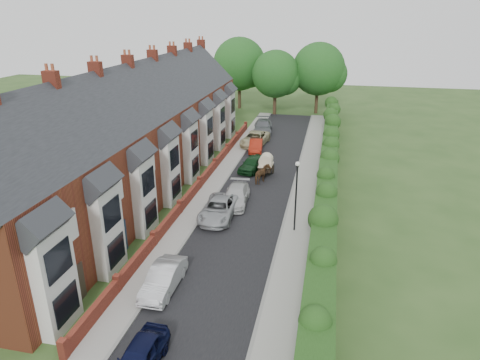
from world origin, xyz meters
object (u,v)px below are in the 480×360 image
at_px(lamppost, 296,188).
at_px(car_grey, 263,126).
at_px(horse_cart, 266,163).
at_px(car_silver_b, 219,209).
at_px(car_red, 256,146).
at_px(horse, 262,175).
at_px(car_silver_a, 164,279).
at_px(car_beige, 255,139).
at_px(car_white, 236,196).
at_px(car_green, 253,164).
at_px(car_navy, 139,358).

height_order(lamppost, car_grey, lamppost).
bearing_deg(horse_cart, car_silver_b, -102.06).
bearing_deg(lamppost, car_silver_b, 170.06).
height_order(car_red, car_grey, car_grey).
bearing_deg(car_silver_b, horse, 73.81).
distance_m(car_silver_a, horse_cart, 18.91).
bearing_deg(car_red, car_beige, 95.89).
xyz_separation_m(car_white, horse_cart, (1.33, 6.82, 0.51)).
bearing_deg(car_beige, car_green, -75.54).
height_order(lamppost, car_beige, lamppost).
relative_size(car_silver_b, car_green, 1.22).
distance_m(lamppost, horse_cart, 11.33).
height_order(horse, horse_cart, horse_cart).
relative_size(car_navy, horse, 2.00).
distance_m(car_silver_a, car_beige, 28.00).
height_order(car_silver_a, car_beige, car_beige).
relative_size(car_silver_b, car_white, 1.08).
bearing_deg(car_grey, car_silver_a, -97.18).
distance_m(car_navy, car_beige, 33.62).
relative_size(car_navy, horse_cart, 1.33).
bearing_deg(car_green, car_red, 111.01).
bearing_deg(car_silver_b, car_beige, 91.19).
bearing_deg(car_white, car_beige, 91.43).
xyz_separation_m(car_silver_b, car_green, (0.61, 10.44, 0.00)).
height_order(car_silver_b, horse_cart, horse_cart).
bearing_deg(car_navy, car_white, 90.50).
distance_m(car_navy, horse, 22.30).
bearing_deg(car_silver_a, car_red, 88.81).
xyz_separation_m(car_silver_a, car_beige, (0.00, 28.00, 0.06)).
relative_size(car_navy, car_green, 0.92).
distance_m(car_beige, horse, 11.68).
relative_size(car_silver_b, car_grey, 0.93).
xyz_separation_m(car_navy, horse_cart, (1.59, 24.31, 0.53)).
distance_m(car_green, car_red, 6.12).
xyz_separation_m(car_navy, car_white, (0.26, 17.49, 0.03)).
height_order(car_red, horse_cart, horse_cart).
height_order(car_silver_a, horse_cart, horse_cart).
bearing_deg(car_beige, car_red, -71.52).
relative_size(horse, horse_cart, 0.67).
xyz_separation_m(car_grey, horse_cart, (2.73, -14.89, 0.40)).
xyz_separation_m(car_silver_b, car_grey, (-0.69, 24.40, 0.08)).
xyz_separation_m(car_silver_a, car_silver_b, (0.69, 9.20, 0.02)).
relative_size(car_navy, car_silver_a, 0.93).
bearing_deg(car_green, lamppost, -52.27).
relative_size(car_grey, horse, 2.84).
distance_m(car_navy, car_white, 17.49).
relative_size(lamppost, horse, 2.69).
bearing_deg(car_red, horse_cart, -79.52).
relative_size(car_red, car_grey, 0.73).
bearing_deg(car_navy, car_silver_a, 102.86).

